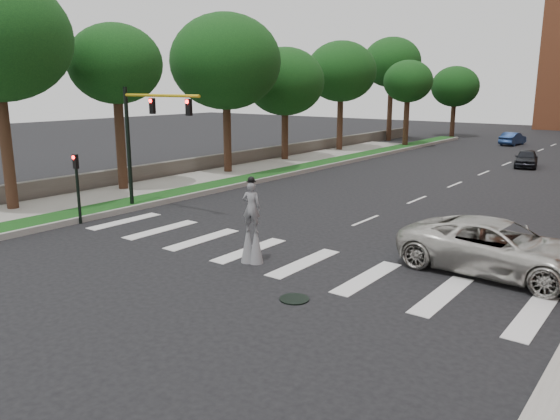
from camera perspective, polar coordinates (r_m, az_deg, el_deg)
The scene contains 19 objects.
ground_plane at distance 19.79m, azimuth -2.20°, elevation -5.60°, with size 160.00×160.00×0.00m, color black.
grass_median at distance 42.14m, azimuth 2.92°, elevation 4.51°, with size 2.00×60.00×0.25m, color #113E13.
median_curb at distance 41.57m, azimuth 4.12°, elevation 4.40°, with size 0.20×60.00×0.28m, color gray.
sidewalk_left at distance 36.55m, azimuth -9.92°, elevation 2.98°, with size 4.00×60.00×0.18m, color gray.
stone_wall at distance 46.91m, azimuth -1.28°, elevation 5.91°, with size 0.50×56.00×1.10m, color #544E48.
manhole at distance 16.58m, azimuth 1.51°, elevation -9.28°, with size 0.90×0.90×0.04m, color black.
traffic_signal at distance 27.95m, azimuth -14.12°, elevation 8.17°, with size 5.30×0.23×6.20m.
secondary_signal at distance 26.61m, azimuth -20.42°, elevation 2.73°, with size 0.25×0.21×3.23m.
stilt_performer at distance 19.53m, azimuth -2.97°, elevation -1.92°, with size 0.83×0.62×3.16m.
suv_crossing at distance 19.91m, azimuth 21.84°, elevation -3.68°, with size 3.02×6.56×1.82m, color beige.
car_near at distance 47.03m, azimuth 24.34°, elevation 4.95°, with size 1.62×4.02×1.37m, color black.
car_mid at distance 63.91m, azimuth 23.14°, elevation 6.88°, with size 1.45×4.16×1.37m, color navy.
tree_1 at distance 33.86m, azimuth -16.81°, elevation 14.31°, with size 5.39×5.39×9.77m.
tree_2 at distance 39.41m, azimuth -5.70°, elevation 15.14°, with size 7.76×7.76×11.16m.
tree_3 at distance 45.97m, azimuth 0.52°, elevation 13.24°, with size 6.50×6.50×9.32m.
tree_4 at distance 53.26m, azimuth 6.40°, elevation 14.16°, with size 6.64×6.64×10.35m.
tree_5 at distance 64.54m, azimuth 11.61°, elevation 14.84°, with size 6.50×6.50×11.53m.
tree_6 at distance 58.04m, azimuth 13.24°, elevation 12.90°, with size 4.97×4.97×8.76m.
tree_7 at distance 71.39m, azimuth 17.82°, elevation 12.16°, with size 5.75×5.75×8.55m.
Camera 1 is at (11.91, -14.50, 6.28)m, focal length 35.00 mm.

